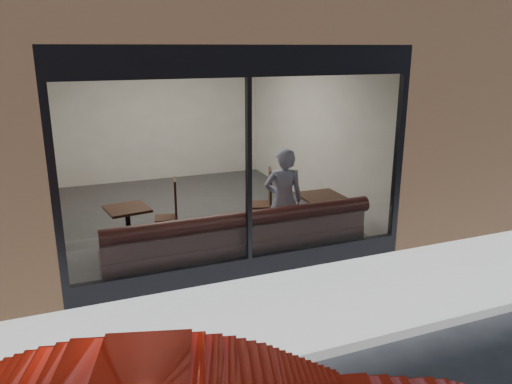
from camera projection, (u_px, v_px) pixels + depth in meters
name	position (u px, v px, depth m)	size (l,w,h in m)	color
ground	(318.00, 355.00, 5.34)	(120.00, 120.00, 0.00)	black
sidewalk_near	(279.00, 310.00, 6.23)	(40.00, 2.00, 0.01)	gray
kerb_near	(321.00, 352.00, 5.28)	(40.00, 0.10, 0.12)	gray
host_building_pier_right	(299.00, 108.00, 13.36)	(2.50, 12.00, 3.20)	brown
host_building_backfill	(139.00, 102.00, 14.69)	(5.00, 6.00, 3.20)	brown
cafe_floor	(195.00, 214.00, 9.79)	(6.00, 6.00, 0.00)	#2D2D30
cafe_ceiling	(189.00, 46.00, 8.90)	(6.00, 6.00, 0.00)	white
cafe_wall_back	(160.00, 115.00, 12.01)	(5.00, 5.00, 0.00)	silver
cafe_wall_left	(49.00, 143.00, 8.45)	(6.00, 6.00, 0.00)	silver
cafe_wall_right	(310.00, 126.00, 10.24)	(6.00, 6.00, 0.00)	silver
storefront_kick	(249.00, 267.00, 7.13)	(5.00, 0.10, 0.30)	black
storefront_header	(248.00, 61.00, 6.33)	(5.00, 0.10, 0.40)	black
storefront_mullion	(249.00, 172.00, 6.73)	(0.06, 0.10, 2.50)	black
storefront_glass	(250.00, 172.00, 6.71)	(4.80, 4.80, 0.00)	white
banquette	(239.00, 252.00, 7.46)	(4.00, 0.55, 0.45)	#361513
person	(284.00, 201.00, 7.86)	(0.61, 0.40, 1.68)	#A6B1D8
cafe_table_left	(127.00, 209.00, 7.78)	(0.63, 0.63, 0.04)	black
cafe_table_right	(321.00, 197.00, 8.43)	(0.69, 0.69, 0.04)	black
cafe_chair_left	(166.00, 218.00, 8.88)	(0.38, 0.38, 0.04)	black
cafe_chair_right	(260.00, 205.00, 9.62)	(0.46, 0.46, 0.04)	black
wall_poster	(53.00, 152.00, 8.21)	(0.02, 0.62, 0.83)	white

